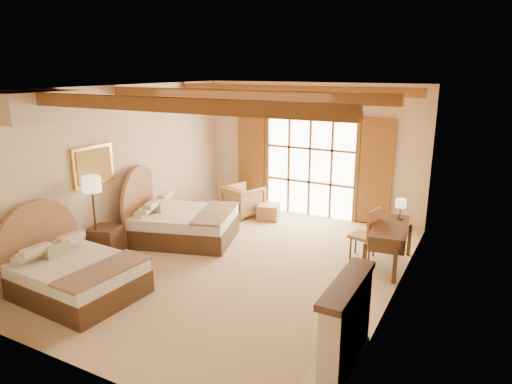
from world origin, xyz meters
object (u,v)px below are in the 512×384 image
Objects in this scene: armchair at (243,200)px; desk at (389,244)px; bed_far at (178,220)px; nightstand at (106,242)px; bed_near at (70,271)px.

desk reaches higher than armchair.
bed_far is 4.30m from desk.
nightstand is at bearing -163.80° from desk.
bed_near reaches higher than nightstand.
nightstand is at bearing 93.37° from armchair.
armchair is 4.04m from desk.
nightstand is at bearing -129.44° from bed_far.
nightstand is 0.73× the size of armchair.
desk is (4.25, 0.69, 0.01)m from bed_far.
bed_far reaches higher than bed_near.
desk is at bearing -179.48° from armchair.
bed_near reaches higher than desk.
bed_near is 0.80× the size of bed_far.
armchair is 0.55× the size of desk.
armchair is at bearing 87.97° from bed_near.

